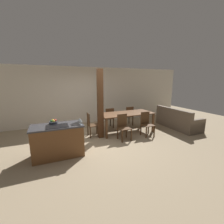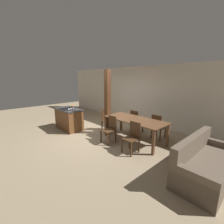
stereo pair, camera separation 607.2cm
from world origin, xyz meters
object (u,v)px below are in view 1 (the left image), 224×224
dining_chair_near_left (123,126)px  fruit_bowl (53,122)px  dining_chair_head_end (92,124)px  wine_glass_near (81,121)px  dining_chair_near_right (147,123)px  wine_glass_far (80,119)px  couch (177,121)px  dining_chair_far_right (128,116)px  dining_table (126,115)px  wine_glass_middle (80,120)px  dining_chair_far_left (109,118)px  timber_post (100,104)px  kitchen_island (58,141)px

dining_chair_near_left → fruit_bowl: bearing=-175.8°
dining_chair_near_left → dining_chair_head_end: same height
fruit_bowl → wine_glass_near: 0.83m
dining_chair_near_right → wine_glass_far: bearing=-169.7°
couch → dining_chair_far_right: bearing=58.9°
dining_chair_far_right → dining_chair_near_left: bearing=55.1°
fruit_bowl → dining_table: bearing=17.4°
wine_glass_middle → dining_chair_near_left: wine_glass_middle is taller
dining_chair_near_right → dining_chair_head_end: (-1.95, 0.70, 0.00)m
wine_glass_far → dining_chair_near_left: wine_glass_far is taller
dining_chair_far_right → couch: bearing=148.5°
wine_glass_far → dining_chair_far_left: 2.54m
dining_chair_near_left → timber_post: (-0.69, 0.51, 0.76)m
dining_chair_near_right → kitchen_island: bearing=-173.3°
wine_glass_middle → dining_chair_near_right: wine_glass_middle is taller
fruit_bowl → dining_chair_head_end: fruit_bowl is taller
wine_glass_near → dining_chair_far_right: (2.60, 2.06, -0.54)m
wine_glass_middle → dining_chair_head_end: size_ratio=0.17×
kitchen_island → dining_chair_far_right: dining_chair_far_right is taller
dining_chair_head_end → wine_glass_far: bearing=151.3°
dining_chair_near_left → dining_chair_head_end: (-0.97, 0.70, 0.00)m
dining_chair_near_left → dining_chair_far_right: size_ratio=1.00×
dining_chair_far_left → kitchen_island: bearing=38.8°
dining_chair_near_right → timber_post: bearing=163.1°
wine_glass_far → timber_post: 1.37m
dining_table → couch: size_ratio=1.10×
dining_chair_far_right → timber_post: 2.04m
dining_chair_near_left → couch: bearing=5.5°
dining_chair_near_right → fruit_bowl: bearing=-177.1°
kitchen_island → wine_glass_middle: bearing=-17.1°
dining_chair_head_end → kitchen_island: bearing=131.0°
dining_chair_head_end → dining_chair_near_right: bearing=-109.8°
wine_glass_far → dining_chair_near_left: 1.77m
wine_glass_middle → dining_chair_far_left: bearing=50.6°
kitchen_island → dining_chair_near_left: 2.25m
dining_chair_head_end → timber_post: size_ratio=0.37×
dining_chair_far_left → dining_chair_far_right: bearing=-180.0°
kitchen_island → dining_chair_head_end: size_ratio=1.50×
wine_glass_near → dining_table: (2.11, 1.35, -0.32)m
kitchen_island → fruit_bowl: fruit_bowl is taller
fruit_bowl → dining_table: fruit_bowl is taller
timber_post → wine_glass_far: bearing=-133.6°
kitchen_island → wine_glass_near: wine_glass_near is taller
wine_glass_middle → dining_chair_far_left: size_ratio=0.17×
kitchen_island → wine_glass_middle: size_ratio=8.83×
wine_glass_near → couch: 4.60m
kitchen_island → wine_glass_near: 0.87m
wine_glass_near → dining_chair_far_left: wine_glass_near is taller
wine_glass_far → dining_table: (2.11, 1.17, -0.32)m
timber_post → dining_table: bearing=9.5°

